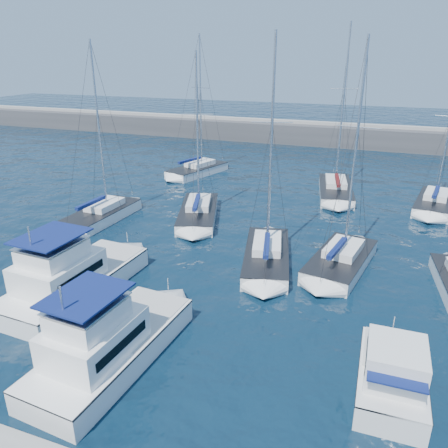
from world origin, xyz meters
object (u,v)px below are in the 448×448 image
(motor_yacht_stbd_inner, at_px, (107,345))
(sailboat_mid_d, at_px, (341,260))
(sailboat_mid_c, at_px, (267,256))
(sailboat_back_b, at_px, (335,189))
(sailboat_mid_b, at_px, (198,212))
(sailboat_back_a, at_px, (198,170))
(sailboat_back_c, at_px, (435,203))
(sailboat_mid_a, at_px, (102,214))
(motor_yacht_port_inner, at_px, (70,279))
(motor_yacht_stbd_outer, at_px, (392,377))

(motor_yacht_stbd_inner, height_order, sailboat_mid_d, sailboat_mid_d)
(sailboat_mid_c, relative_size, sailboat_back_b, 0.92)
(sailboat_mid_b, relative_size, sailboat_back_b, 0.85)
(sailboat_mid_c, distance_m, sailboat_back_a, 24.42)
(sailboat_mid_b, height_order, sailboat_back_c, sailboat_mid_b)
(sailboat_mid_d, bearing_deg, sailboat_mid_c, -157.79)
(sailboat_mid_a, xyz_separation_m, sailboat_back_a, (1.74, 16.90, 0.01))
(motor_yacht_stbd_inner, bearing_deg, sailboat_back_c, 65.81)
(sailboat_back_a, bearing_deg, sailboat_mid_c, -37.07)
(sailboat_mid_d, relative_size, sailboat_back_c, 1.12)
(motor_yacht_port_inner, height_order, sailboat_mid_b, sailboat_mid_b)
(sailboat_mid_b, distance_m, sailboat_mid_d, 13.92)
(sailboat_back_a, xyz_separation_m, sailboat_back_b, (16.45, -2.54, -0.01))
(sailboat_mid_c, height_order, sailboat_back_c, sailboat_mid_c)
(motor_yacht_stbd_outer, xyz_separation_m, sailboat_mid_c, (-8.16, 10.39, -0.41))
(motor_yacht_stbd_outer, distance_m, sailboat_mid_b, 23.30)
(motor_yacht_stbd_outer, height_order, sailboat_back_b, sailboat_back_b)
(motor_yacht_stbd_outer, bearing_deg, sailboat_mid_a, 149.87)
(motor_yacht_stbd_outer, height_order, sailboat_back_a, sailboat_back_a)
(motor_yacht_stbd_outer, distance_m, sailboat_mid_d, 11.86)
(sailboat_mid_c, xyz_separation_m, sailboat_back_b, (2.60, 17.57, -0.00))
(motor_yacht_stbd_inner, height_order, motor_yacht_stbd_outer, motor_yacht_stbd_inner)
(motor_yacht_stbd_outer, xyz_separation_m, sailboat_back_c, (3.67, 26.83, -0.44))
(sailboat_mid_a, height_order, sailboat_back_c, sailboat_mid_a)
(sailboat_mid_c, xyz_separation_m, sailboat_back_a, (-13.85, 20.11, 0.01))
(motor_yacht_stbd_outer, bearing_deg, sailboat_back_b, 100.93)
(motor_yacht_port_inner, xyz_separation_m, motor_yacht_stbd_inner, (5.68, -4.61, 0.00))
(motor_yacht_stbd_outer, bearing_deg, sailboat_mid_c, 127.84)
(sailboat_mid_a, height_order, sailboat_mid_d, sailboat_mid_d)
(motor_yacht_stbd_outer, height_order, sailboat_back_c, sailboat_back_c)
(sailboat_mid_c, bearing_deg, motor_yacht_stbd_outer, -64.61)
(motor_yacht_stbd_inner, bearing_deg, sailboat_mid_d, 61.34)
(sailboat_mid_a, distance_m, sailboat_mid_b, 8.34)
(motor_yacht_port_inner, relative_size, sailboat_mid_a, 0.67)
(sailboat_back_b, bearing_deg, motor_yacht_port_inner, -125.12)
(motor_yacht_stbd_outer, xyz_separation_m, sailboat_back_b, (-5.56, 27.96, -0.41))
(sailboat_mid_d, height_order, sailboat_back_a, sailboat_back_a)
(motor_yacht_stbd_outer, bearing_deg, sailboat_mid_d, 105.67)
(sailboat_mid_a, bearing_deg, sailboat_back_b, 41.33)
(sailboat_mid_c, relative_size, sailboat_back_c, 1.14)
(motor_yacht_stbd_outer, relative_size, sailboat_back_a, 0.34)
(motor_yacht_port_inner, distance_m, sailboat_back_b, 28.70)
(motor_yacht_stbd_inner, distance_m, motor_yacht_stbd_outer, 12.57)
(sailboat_mid_a, bearing_deg, sailboat_back_a, 87.17)
(motor_yacht_stbd_outer, xyz_separation_m, sailboat_back_a, (-22.01, 30.50, -0.41))
(motor_yacht_stbd_inner, height_order, sailboat_back_c, sailboat_back_c)
(sailboat_mid_a, relative_size, sailboat_back_a, 0.94)
(sailboat_back_a, bearing_deg, motor_yacht_port_inner, -63.57)
(sailboat_mid_a, bearing_deg, sailboat_mid_d, -3.11)
(sailboat_back_a, xyz_separation_m, sailboat_back_c, (25.68, -3.67, -0.03))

